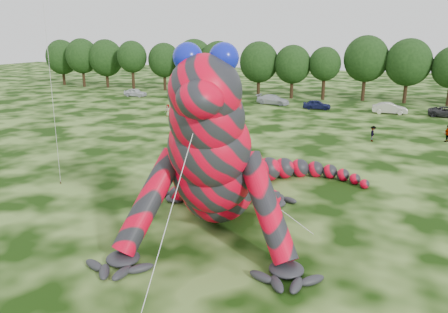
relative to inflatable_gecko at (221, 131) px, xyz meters
name	(u,v)px	position (x,y,z in m)	size (l,w,h in m)	color
ground	(123,252)	(-2.90, -6.34, -5.20)	(240.00, 240.00, 0.00)	#16330A
inflatable_gecko	(221,131)	(0.00, 0.00, 0.00)	(17.53, 20.82, 10.41)	red
tree_0	(62,62)	(-57.45, 52.90, -0.45)	(6.91, 6.22, 9.51)	black
tree_1	(82,63)	(-51.25, 51.72, -0.30)	(6.74, 6.07, 9.81)	black
tree_2	(106,64)	(-45.91, 52.43, -0.38)	(7.04, 6.34, 9.64)	black
tree_3	(133,66)	(-38.61, 50.73, -0.48)	(5.81, 5.23, 9.44)	black
tree_4	(164,67)	(-32.54, 52.38, -0.68)	(6.22, 5.60, 9.06)	black
tree_5	(194,66)	(-26.02, 52.10, -0.31)	(7.16, 6.44, 9.80)	black
tree_6	(218,68)	(-20.45, 50.35, -0.46)	(6.52, 5.86, 9.49)	black
tree_7	(259,69)	(-12.98, 50.47, -0.47)	(6.68, 6.01, 9.48)	black
tree_8	(292,72)	(-7.11, 50.65, -0.73)	(6.14, 5.53, 8.94)	black
tree_9	(324,73)	(-1.83, 51.01, -0.86)	(5.27, 4.74, 8.68)	black
tree_10	(365,68)	(4.50, 52.24, 0.05)	(7.09, 6.38, 10.50)	black
tree_11	(407,71)	(10.89, 51.86, -0.17)	(7.01, 6.31, 10.07)	black
car_0	(135,93)	(-33.22, 42.82, -4.50)	(1.67, 4.14, 1.41)	silver
car_1	(181,94)	(-24.47, 43.28, -4.45)	(1.60, 4.60, 1.51)	black
car_2	(227,98)	(-15.72, 42.38, -4.54)	(2.19, 4.75, 1.32)	maroon
car_3	(273,100)	(-8.30, 43.01, -4.45)	(2.11, 5.20, 1.51)	silver
car_4	(317,105)	(-1.12, 40.97, -4.52)	(1.62, 4.02, 1.37)	#161B4A
car_5	(390,108)	(8.90, 40.81, -4.45)	(1.60, 4.59, 1.51)	#BCB8AB
car_6	(448,112)	(16.19, 40.89, -4.52)	(2.28, 4.94, 1.37)	#29292C
spectator_2	(373,134)	(7.64, 23.16, -4.40)	(1.04, 0.60, 1.61)	gray
spectator_4	(168,110)	(-18.78, 28.04, -4.41)	(0.78, 0.51, 1.59)	gray
spectator_1	(238,131)	(-5.59, 19.03, -4.28)	(0.90, 0.70, 1.85)	gray
spectator_3	(448,133)	(14.78, 25.69, -4.33)	(1.03, 0.43, 1.76)	gray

